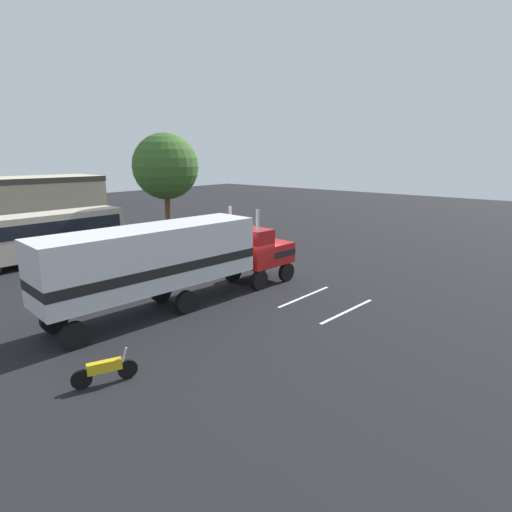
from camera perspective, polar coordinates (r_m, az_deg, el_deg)
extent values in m
plane|color=black|center=(24.21, -0.25, -3.87)|extent=(120.00, 120.00, 0.00)
cube|color=silver|center=(22.24, 6.71, -5.58)|extent=(4.40, 0.33, 0.01)
cube|color=silver|center=(20.61, 12.49, -7.43)|extent=(4.40, 0.50, 0.01)
cube|color=#B21919|center=(24.88, 1.89, 0.68)|extent=(2.00, 2.64, 1.20)
cube|color=#B21919|center=(23.66, -0.75, 1.23)|extent=(1.60, 2.61, 2.20)
cube|color=silver|center=(25.56, 3.33, 1.02)|extent=(0.26, 2.10, 1.08)
cube|color=black|center=(24.87, 1.89, 0.81)|extent=(2.01, 2.68, 0.36)
cylinder|color=silver|center=(23.96, -3.54, 2.83)|extent=(0.18, 0.18, 3.40)
cylinder|color=silver|center=(22.39, 0.20, 2.08)|extent=(0.18, 0.18, 3.40)
cube|color=silver|center=(19.74, -14.06, -0.11)|extent=(10.68, 3.47, 2.80)
cube|color=black|center=(19.85, -13.99, -1.28)|extent=(10.68, 3.51, 0.44)
cylinder|color=silver|center=(25.15, -2.13, -0.94)|extent=(1.35, 0.75, 0.64)
cylinder|color=black|center=(26.11, 0.56, -1.28)|extent=(1.12, 0.39, 1.10)
cylinder|color=black|center=(24.68, 4.21, -2.22)|extent=(1.12, 0.39, 1.10)
cylinder|color=black|center=(24.58, -3.20, -2.27)|extent=(1.12, 0.39, 1.10)
cylinder|color=black|center=(23.06, 0.46, -3.35)|extent=(1.12, 0.39, 1.10)
cylinder|color=black|center=(21.75, -12.98, -4.79)|extent=(1.12, 0.39, 1.10)
cylinder|color=black|center=(20.01, -9.58, -6.28)|extent=(1.12, 0.39, 1.10)
cylinder|color=black|center=(19.69, -26.09, -7.90)|extent=(1.12, 0.39, 1.10)
cylinder|color=black|center=(17.75, -23.68, -10.00)|extent=(1.12, 0.39, 1.10)
cylinder|color=#2D3347|center=(22.46, -16.68, -4.80)|extent=(0.18, 0.18, 0.82)
cylinder|color=#2D3347|center=(22.37, -16.96, -4.90)|extent=(0.18, 0.18, 0.82)
cylinder|color=gray|center=(22.21, -16.94, -3.14)|extent=(0.34, 0.34, 0.58)
sphere|color=tan|center=(22.10, -17.02, -2.14)|extent=(0.23, 0.23, 0.23)
cube|color=black|center=(22.34, -17.30, -2.99)|extent=(0.28, 0.20, 0.36)
cube|color=#BFB29E|center=(32.22, -27.26, 2.63)|extent=(11.03, 2.69, 2.90)
cube|color=black|center=(32.12, -27.37, 3.64)|extent=(10.37, 2.72, 0.90)
cylinder|color=black|center=(35.15, -21.55, 1.61)|extent=(1.00, 0.29, 1.00)
cylinder|color=black|center=(33.21, -19.73, 1.10)|extent=(1.00, 0.29, 1.00)
cylinder|color=black|center=(15.10, -17.27, -14.64)|extent=(0.65, 0.34, 0.66)
cylinder|color=black|center=(14.97, -22.91, -15.41)|extent=(0.65, 0.34, 0.66)
cube|color=gold|center=(14.89, -20.17, -14.09)|extent=(1.11, 0.64, 0.36)
cylinder|color=silver|center=(14.88, -17.78, -13.17)|extent=(0.29, 0.17, 0.69)
cylinder|color=brown|center=(34.11, -12.00, 5.05)|extent=(0.44, 0.44, 4.65)
sphere|color=#355D24|center=(33.75, -12.36, 11.97)|extent=(5.12, 5.12, 5.12)
cube|color=#B7AD8C|center=(44.42, -31.31, 5.76)|extent=(17.18, 7.38, 5.30)
cube|color=#3F3833|center=(44.23, -31.70, 8.83)|extent=(17.28, 7.49, 0.50)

